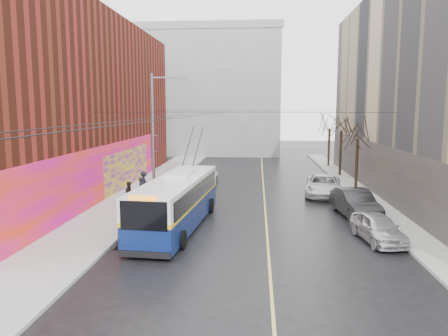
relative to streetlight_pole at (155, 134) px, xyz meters
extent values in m
plane|color=black|center=(6.14, -10.00, -4.85)|extent=(140.00, 140.00, 0.00)
cube|color=gray|center=(-1.86, 2.00, -4.77)|extent=(4.00, 60.00, 0.15)
cube|color=gray|center=(15.14, 2.00, -4.77)|extent=(2.00, 60.00, 0.15)
cube|color=#BFB74C|center=(7.64, 4.00, -4.84)|extent=(0.12, 50.00, 0.01)
cube|color=#571E11|center=(-9.86, 4.00, 2.15)|extent=(12.00, 36.00, 14.00)
cube|color=#D704A7|center=(-3.82, 0.00, -2.85)|extent=(0.08, 28.00, 4.00)
cube|color=#71048E|center=(-3.78, 6.00, -3.25)|extent=(0.06, 12.00, 3.20)
cube|color=#4C4742|center=(16.11, 4.00, -2.85)|extent=(0.06, 36.00, 4.00)
cube|color=gray|center=(0.14, 35.00, 4.15)|extent=(20.00, 12.00, 18.00)
cube|color=gray|center=(0.14, 29.10, 12.65)|extent=(20.50, 0.40, 1.00)
cylinder|color=slate|center=(-0.16, 0.00, -0.35)|extent=(0.20, 0.20, 9.00)
cube|color=#550C18|center=(0.19, 0.00, -0.65)|extent=(0.04, 0.60, 1.10)
cylinder|color=slate|center=(1.04, 0.00, 3.85)|extent=(2.40, 0.10, 0.10)
cube|color=slate|center=(2.14, 0.00, 3.75)|extent=(0.50, 0.22, 0.12)
cylinder|color=black|center=(2.34, 5.00, 1.35)|extent=(0.02, 60.00, 0.02)
cylinder|color=black|center=(3.34, 5.00, 1.35)|extent=(0.02, 60.00, 0.02)
cylinder|color=black|center=(6.14, -4.00, 1.55)|extent=(18.00, 0.02, 0.02)
cylinder|color=black|center=(6.14, 12.00, 1.55)|extent=(18.00, 0.02, 0.02)
cylinder|color=black|center=(15.14, 6.00, -2.75)|extent=(0.24, 0.24, 4.20)
cylinder|color=black|center=(15.14, 13.00, -2.61)|extent=(0.24, 0.24, 4.48)
cylinder|color=black|center=(15.14, 20.00, -2.66)|extent=(0.24, 0.24, 4.37)
cube|color=black|center=(1.44, -9.00, -4.84)|extent=(2.24, 2.93, 0.01)
ellipsoid|color=slate|center=(4.05, -0.91, 1.70)|extent=(0.44, 0.20, 0.12)
ellipsoid|color=slate|center=(6.63, 0.25, 3.81)|extent=(0.44, 0.20, 0.12)
ellipsoid|color=slate|center=(2.10, 2.49, 1.95)|extent=(0.44, 0.20, 0.12)
cube|color=#0A194C|center=(2.65, -6.26, -3.97)|extent=(3.27, 11.26, 1.39)
cube|color=silver|center=(2.65, -6.26, -2.67)|extent=(3.27, 11.26, 1.20)
cube|color=gold|center=(2.65, -6.26, -3.27)|extent=(3.31, 11.30, 0.20)
cube|color=black|center=(2.21, -11.81, -2.81)|extent=(2.13, 0.20, 1.30)
cube|color=black|center=(3.08, -0.72, -2.81)|extent=(2.13, 0.20, 1.11)
cube|color=black|center=(1.43, -6.17, -2.76)|extent=(0.83, 10.15, 0.93)
cube|color=black|center=(3.86, -6.36, -2.76)|extent=(0.83, 10.15, 0.93)
cube|color=silver|center=(2.72, -5.34, -1.93)|extent=(1.51, 2.87, 0.28)
cube|color=black|center=(2.21, -11.84, -4.52)|extent=(2.41, 0.30, 0.28)
cylinder|color=black|center=(1.16, -9.86, -4.38)|extent=(0.35, 0.94, 0.93)
cylinder|color=black|center=(3.56, -10.05, -4.38)|extent=(0.35, 0.94, 0.93)
cylinder|color=black|center=(1.73, -2.48, -4.38)|extent=(0.35, 0.94, 0.93)
cylinder|color=black|center=(4.13, -2.67, -4.38)|extent=(0.35, 0.94, 0.93)
cylinder|color=black|center=(2.65, -2.08, -0.59)|extent=(0.31, 3.21, 2.28)
cylinder|color=black|center=(3.29, -2.14, -0.59)|extent=(0.31, 3.21, 2.28)
imported|color=silver|center=(13.14, -8.10, -4.13)|extent=(2.29, 4.39, 1.42)
imported|color=#262729|center=(13.14, -2.97, -4.01)|extent=(2.44, 5.27, 1.67)
imported|color=silver|center=(12.14, 3.51, -4.06)|extent=(3.41, 6.00, 1.58)
imported|color=#A3A2A7|center=(2.43, 6.78, -4.03)|extent=(2.65, 5.04, 1.63)
imported|color=black|center=(-0.76, -1.05, -3.79)|extent=(0.63, 0.77, 1.81)
imported|color=black|center=(-1.35, -1.90, -3.87)|extent=(1.02, 0.99, 1.66)
imported|color=black|center=(-1.78, 3.37, -3.91)|extent=(1.16, 1.10, 1.57)
camera|label=1|loc=(7.07, -29.82, 1.81)|focal=35.00mm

